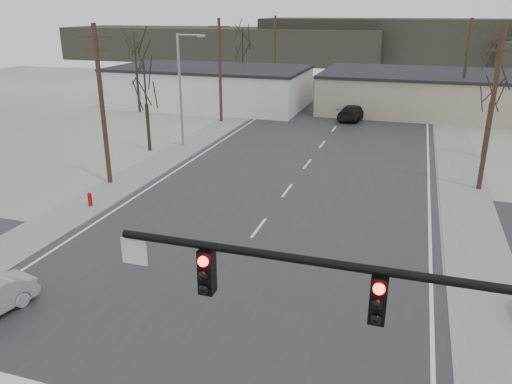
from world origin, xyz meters
The scene contains 24 objects.
ground centered at (0.00, 0.00, 0.00)m, with size 140.00×140.00×0.00m, color silver.
main_road centered at (0.00, 15.00, 0.02)m, with size 18.00×110.00×0.05m, color #29292C.
cross_road centered at (0.00, 0.00, 0.02)m, with size 90.00×10.00×0.04m, color #29292C.
sidewalk_left centered at (-10.60, 20.00, 0.03)m, with size 3.00×90.00×0.06m, color gray.
sidewalk_right centered at (10.60, 20.00, 0.03)m, with size 3.00×90.00×0.06m, color gray.
traffic_signal_mast centered at (7.89, -6.20, 4.67)m, with size 8.95×0.43×7.20m.
fire_hydrant centered at (-10.20, 8.00, 0.45)m, with size 0.24×0.24×0.87m.
building_left_far centered at (-16.00, 40.00, 2.26)m, with size 22.30×12.30×4.50m.
building_right_far centered at (10.00, 44.00, 2.15)m, with size 26.30×14.30×4.30m.
upole_left_b centered at (-11.50, 12.00, 5.22)m, with size 2.20×0.30×10.00m.
upole_left_c centered at (-11.50, 32.00, 5.22)m, with size 2.20×0.30×10.00m.
upole_left_d centered at (-11.50, 52.00, 5.22)m, with size 2.20×0.30×10.00m.
upole_right_a centered at (11.50, 18.00, 5.22)m, with size 2.20×0.30×10.00m.
upole_right_b centered at (11.50, 40.00, 5.22)m, with size 2.20×0.30×10.00m.
streetlight_main centered at (-10.80, 22.00, 5.09)m, with size 2.40×0.25×9.00m.
tree_left_near centered at (-13.00, 20.00, 5.23)m, with size 3.30×3.30×7.35m.
tree_right_mid centered at (12.50, 26.00, 5.93)m, with size 3.74×3.74×8.33m.
tree_left_far centered at (-14.00, 46.00, 6.28)m, with size 3.96×3.96×8.82m.
tree_right_far centered at (15.00, 52.00, 5.58)m, with size 3.52×3.52×7.84m.
tree_left_mid centered at (-22.00, 34.00, 6.28)m, with size 3.96×3.96×8.82m.
hill_left centered at (-35.00, 92.00, 3.50)m, with size 70.00×18.00×7.00m, color #333026.
hill_center centered at (15.00, 96.00, 4.50)m, with size 80.00×18.00×9.00m, color #333026.
car_far_a centered at (1.18, 36.84, 0.80)m, with size 2.12×5.20×1.51m, color black.
car_far_b centered at (-4.97, 57.89, 0.72)m, with size 1.59×3.94×1.34m, color black.
Camera 1 is at (7.07, -14.65, 10.74)m, focal length 35.00 mm.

